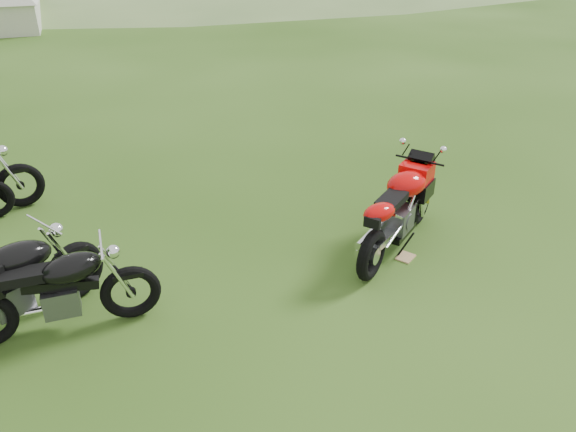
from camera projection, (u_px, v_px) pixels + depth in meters
ground at (316, 264)px, 6.87m from camera, size 120.00×120.00×0.00m
sport_motorcycle at (399, 205)px, 6.91m from camera, size 2.12×1.24×1.24m
plywood_board at (406, 257)px, 6.99m from camera, size 0.28×0.25×0.02m
vintage_moto_a at (56, 290)px, 5.55m from camera, size 1.99×1.00×1.02m
vintage_moto_b at (5, 287)px, 5.52m from camera, size 2.16×1.04×1.11m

